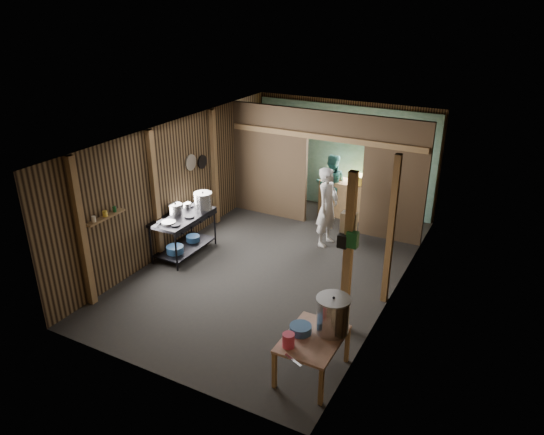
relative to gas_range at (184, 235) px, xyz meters
The scene contains 43 objects.
floor 1.97m from the gas_range, 12.27° to the left, with size 4.50×7.00×0.00m, color #262626.
ceiling 2.91m from the gas_range, 12.27° to the left, with size 4.50×7.00×0.00m, color #474441.
wall_back 4.43m from the gas_range, 64.32° to the left, with size 4.50×0.00×2.60m, color brown.
wall_front 3.72m from the gas_range, 58.69° to the right, with size 4.50×0.00×2.60m, color brown.
wall_left 1.04m from the gas_range, 132.13° to the left, with size 0.00×7.00×2.60m, color brown.
wall_right 4.24m from the gas_range, ahead, with size 0.00×7.00×2.60m, color brown.
partition_left 2.81m from the gas_range, 77.99° to the left, with size 1.85×0.10×2.60m, color #473726.
partition_right 4.42m from the gas_range, 37.06° to the left, with size 1.35×0.10×2.60m, color #473726.
partition_header 3.86m from the gas_range, 50.77° to the left, with size 1.30×0.10×0.60m, color #473726.
turquoise_panel 4.36m from the gas_range, 63.97° to the left, with size 4.40×0.06×2.50m, color #89BDBC.
back_counter 4.00m from the gas_range, 57.02° to the left, with size 1.20×0.50×0.85m, color #A07643.
wall_clock 4.61m from the gas_range, 60.79° to the left, with size 0.20×0.20×0.03m, color silver.
post_left_a 2.38m from the gas_range, 97.80° to the right, with size 0.10×0.12×2.60m, color #A07643.
post_left_b 1.01m from the gas_range, 127.50° to the right, with size 0.10×0.12×2.60m, color #A07643.
post_left_c 1.86m from the gas_range, 100.56° to the left, with size 0.10×0.12×2.60m, color #A07643.
post_right 4.16m from the gas_range, ahead, with size 0.10×0.12×2.60m, color #A07643.
post_free 3.94m from the gas_range, 13.43° to the right, with size 0.12×0.12×2.60m, color #A07643.
cross_beam 3.57m from the gas_range, 53.70° to the left, with size 4.40×0.12×0.12m, color #A07643.
pan_lid_big 1.51m from the gas_range, 112.19° to the left, with size 0.34×0.34×0.03m, color #959595.
pan_lid_small 1.69m from the gas_range, 105.27° to the left, with size 0.30×0.30×0.03m, color black.
wall_shelf 1.97m from the gas_range, 99.07° to the right, with size 0.14×0.80×0.03m, color #A07643.
jar_white 2.22m from the gas_range, 97.92° to the right, with size 0.07×0.07×0.10m, color silver.
jar_yellow 2.01m from the gas_range, 99.07° to the right, with size 0.08×0.08×0.10m, color yellow.
jar_green 1.83m from the gas_range, 100.40° to the right, with size 0.06×0.06×0.10m, color #135123.
bag_white 4.01m from the gas_range, 12.43° to the right, with size 0.22×0.15×0.32m, color silver.
bag_green 4.09m from the gas_range, 14.05° to the right, with size 0.16×0.12×0.24m, color #135123.
bag_black 3.95m from the gas_range, 14.86° to the right, with size 0.14×0.10×0.20m, color black.
gas_range is the anchor object (origin of this frame).
prep_table 4.25m from the gas_range, 29.21° to the right, with size 0.74×1.02×0.60m, color tan, non-canonical shape.
stove_pot_large 0.77m from the gas_range, 70.36° to the left, with size 0.37×0.37×0.37m, color #B9B9BA, non-canonical shape.
stove_pot_med 0.54m from the gas_range, behind, with size 0.27×0.27×0.23m, color #B9B9BA, non-canonical shape.
stove_saucepan 0.63m from the gas_range, 113.98° to the left, with size 0.16×0.16×0.10m, color #B9B9BA.
frying_pan 0.62m from the gas_range, 90.00° to the right, with size 0.27×0.49×0.07m, color #959595, non-canonical shape.
blue_tub_front 0.36m from the gas_range, 90.00° to the right, with size 0.34×0.34×0.14m, color #2A5388.
blue_tub_back 0.34m from the gas_range, 90.00° to the left, with size 0.28×0.28×0.11m, color #2A5388.
stock_pot 4.30m from the gas_range, 25.07° to the right, with size 0.47×0.47×0.54m, color #B9B9BA, non-canonical shape.
wash_basin 4.07m from the gas_range, 30.22° to the right, with size 0.30×0.30×0.11m, color #2A5388.
pink_bucket 4.25m from the gas_range, 34.34° to the right, with size 0.16×0.16×0.20m, color #DD3A5B.
knife 4.51m from the gas_range, 35.42° to the right, with size 0.30×0.04×0.01m, color #B9B9BA.
yellow_tub 4.20m from the gas_range, 53.67° to the left, with size 0.35×0.35×0.20m, color yellow.
red_cup 3.92m from the gas_range, 59.74° to the left, with size 0.13×0.13×0.15m, color maroon.
cook 2.96m from the gas_range, 36.66° to the left, with size 0.61×0.40×1.67m, color silver.
worker_back 3.76m from the gas_range, 60.91° to the left, with size 0.72×0.56×1.47m, color #2D7370.
Camera 1 is at (3.96, -7.67, 4.81)m, focal length 33.58 mm.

